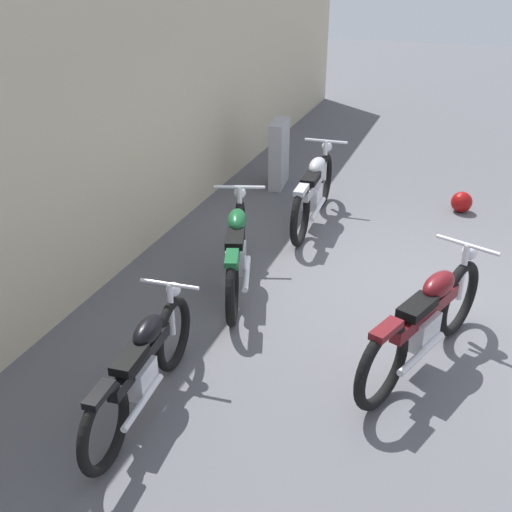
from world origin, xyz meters
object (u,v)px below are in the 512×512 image
object	(u,v)px
stone_marker	(279,154)
motorcycle_black	(143,367)
motorcycle_silver	(314,190)
motorcycle_green	(237,250)
motorcycle_maroon	(426,320)
helmet	(462,202)

from	to	relation	value
stone_marker	motorcycle_black	size ratio (longest dim) A/B	0.54
motorcycle_black	motorcycle_silver	world-z (taller)	motorcycle_silver
motorcycle_black	motorcycle_green	world-z (taller)	motorcycle_green
stone_marker	motorcycle_black	xyz separation A→B (m)	(-5.38, -0.62, -0.10)
motorcycle_green	motorcycle_silver	bearing A→B (deg)	-27.17
motorcycle_silver	motorcycle_maroon	size ratio (longest dim) A/B	1.06
helmet	motorcycle_silver	size ratio (longest dim) A/B	0.14
motorcycle_green	motorcycle_maroon	xyz separation A→B (m)	(-0.75, -2.09, 0.01)
motorcycle_silver	motorcycle_green	size ratio (longest dim) A/B	1.07
stone_marker	helmet	distance (m)	2.82
motorcycle_black	motorcycle_maroon	distance (m)	2.47
stone_marker	motorcycle_green	xyz separation A→B (m)	(-3.26, -0.58, -0.06)
helmet	motorcycle_silver	world-z (taller)	motorcycle_silver
stone_marker	motorcycle_silver	size ratio (longest dim) A/B	0.47
helmet	motorcycle_silver	bearing A→B (deg)	120.14
motorcycle_silver	motorcycle_maroon	world-z (taller)	motorcycle_silver
helmet	stone_marker	bearing A→B (deg)	86.94
stone_marker	motorcycle_maroon	size ratio (longest dim) A/B	0.50
motorcycle_silver	motorcycle_maroon	bearing A→B (deg)	-149.66
stone_marker	motorcycle_maroon	distance (m)	4.81
stone_marker	motorcycle_green	bearing A→B (deg)	-169.86
helmet	motorcycle_black	bearing A→B (deg)	157.47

